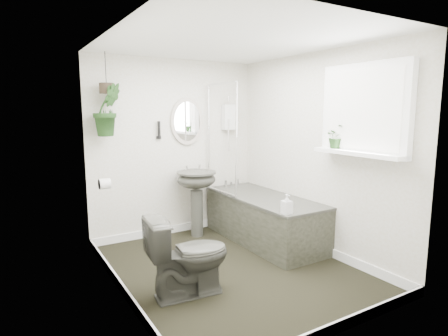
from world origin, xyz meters
TOP-DOWN VIEW (x-y plane):
  - floor at (0.00, 0.00)m, footprint 2.30×2.80m
  - ceiling at (0.00, 0.00)m, footprint 2.30×2.80m
  - wall_back at (0.00, 1.41)m, footprint 2.30×0.02m
  - wall_front at (0.00, -1.41)m, footprint 2.30×0.02m
  - wall_left at (-1.16, 0.00)m, footprint 0.02×2.80m
  - wall_right at (1.16, 0.00)m, footprint 0.02×2.80m
  - skirting at (0.00, 0.00)m, footprint 2.30×2.80m
  - bathtub at (0.80, 0.50)m, footprint 0.72×1.72m
  - bath_screen at (0.47, 0.99)m, footprint 0.04×0.72m
  - shower_box at (0.80, 1.34)m, footprint 0.20×0.10m
  - oval_mirror at (0.16, 1.37)m, footprint 0.46×0.03m
  - wall_sconce at (-0.24, 1.36)m, footprint 0.04×0.04m
  - toilet_roll_holder at (-1.10, 0.70)m, footprint 0.11×0.11m
  - window_recess at (1.09, -0.70)m, footprint 0.08×1.00m
  - window_sill at (1.02, -0.70)m, footprint 0.18×1.00m
  - window_blinds at (1.04, -0.70)m, footprint 0.01×0.86m
  - toilet at (-0.63, -0.28)m, footprint 0.77×0.49m
  - pedestal_sink at (0.16, 1.11)m, footprint 0.53×0.46m
  - sill_plant at (1.05, -0.40)m, footprint 0.29×0.27m
  - hanging_plant at (-0.90, 1.25)m, footprint 0.37×0.32m
  - soap_bottle at (0.51, -0.26)m, footprint 0.10×0.11m
  - hanging_pot at (-0.90, 1.25)m, footprint 0.16×0.16m

SIDE VIEW (x-z plane):
  - floor at x=0.00m, z-range -0.02..0.00m
  - skirting at x=0.00m, z-range 0.00..0.10m
  - bathtub at x=0.80m, z-range 0.00..0.58m
  - toilet at x=-0.63m, z-range 0.00..0.74m
  - pedestal_sink at x=0.16m, z-range 0.00..0.87m
  - soap_bottle at x=0.51m, z-range 0.58..0.79m
  - toilet_roll_holder at x=-1.10m, z-range 0.84..0.96m
  - wall_back at x=0.00m, z-range 0.00..2.30m
  - wall_front at x=0.00m, z-range 0.00..2.30m
  - wall_left at x=-1.16m, z-range 0.00..2.30m
  - wall_right at x=1.16m, z-range 0.00..2.30m
  - window_sill at x=1.02m, z-range 1.21..1.25m
  - bath_screen at x=0.47m, z-range 0.58..1.98m
  - sill_plant at x=1.05m, z-range 1.25..1.50m
  - wall_sconce at x=-0.24m, z-range 1.29..1.51m
  - oval_mirror at x=0.16m, z-range 1.19..1.81m
  - shower_box at x=0.80m, z-range 1.38..1.73m
  - window_recess at x=1.09m, z-range 1.20..2.10m
  - window_blinds at x=1.04m, z-range 1.27..2.03m
  - hanging_plant at x=-0.90m, z-range 1.35..1.95m
  - hanging_pot at x=-0.90m, z-range 1.83..1.95m
  - ceiling at x=0.00m, z-range 2.30..2.32m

